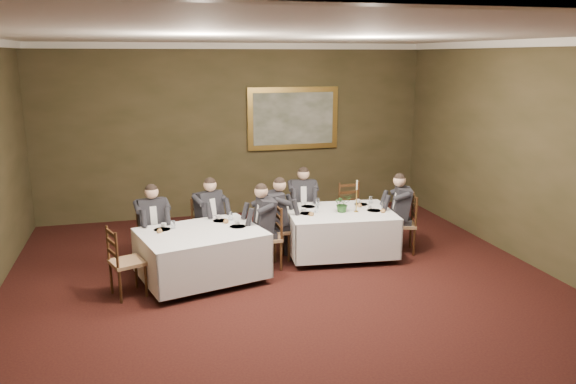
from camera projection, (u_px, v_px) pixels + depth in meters
name	position (u px, v px, depth m)	size (l,w,h in m)	color
ground	(304.00, 314.00, 7.24)	(10.00, 10.00, 0.00)	black
ceiling	(306.00, 33.00, 6.41)	(8.00, 10.00, 0.10)	silver
back_wall	(236.00, 131.00, 11.53)	(8.00, 0.10, 3.50)	#332F19
crown_molding	(306.00, 39.00, 6.43)	(8.00, 10.00, 0.12)	white
table_main	(340.00, 229.00, 9.30)	(1.86, 1.49, 0.67)	black
table_second	(201.00, 252.00, 8.24)	(2.00, 1.71, 0.67)	black
chair_main_backleft	(302.00, 225.00, 10.12)	(0.50, 0.49, 1.00)	#946F4B
diner_main_backleft	(303.00, 213.00, 10.06)	(0.47, 0.54, 1.35)	black
chair_main_backright	(352.00, 222.00, 10.26)	(0.46, 0.44, 1.00)	#946F4B
chair_main_endleft	(274.00, 242.00, 9.17)	(0.43, 0.45, 1.00)	#946F4B
diner_main_endleft	(275.00, 229.00, 9.12)	(0.49, 0.43, 1.35)	black
chair_main_endright	(402.00, 236.00, 9.51)	(0.54, 0.55, 1.00)	#946F4B
diner_main_endright	(402.00, 223.00, 9.45)	(0.58, 0.53, 1.35)	black
chair_sec_backleft	(154.00, 250.00, 8.81)	(0.51, 0.49, 1.00)	#946F4B
diner_sec_backleft	(153.00, 236.00, 8.75)	(0.48, 0.54, 1.35)	black
chair_sec_backright	(209.00, 241.00, 9.25)	(0.58, 0.57, 1.00)	#946F4B
diner_sec_backright	(209.00, 227.00, 9.19)	(0.57, 0.61, 1.35)	black
chair_sec_endright	(268.00, 250.00, 8.80)	(0.43, 0.45, 1.00)	#946F4B
diner_sec_endright	(267.00, 236.00, 8.74)	(0.49, 0.42, 1.35)	black
chair_sec_endleft	(127.00, 276.00, 7.76)	(0.55, 0.56, 1.00)	#946F4B
centerpiece	(342.00, 203.00, 9.15)	(0.28, 0.24, 0.31)	#2D5926
candlestick	(356.00, 200.00, 9.14)	(0.08, 0.08, 0.54)	gold
place_setting_table_main	(311.00, 204.00, 9.54)	(0.33, 0.31, 0.14)	white
place_setting_table_second	(166.00, 227.00, 8.28)	(0.33, 0.31, 0.14)	white
painting	(293.00, 118.00, 11.71)	(1.93, 0.09, 1.29)	gold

